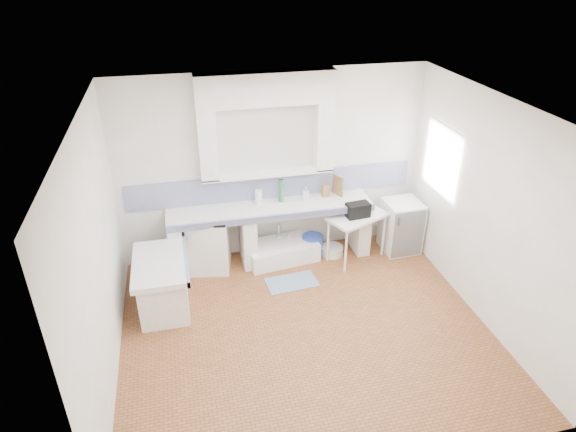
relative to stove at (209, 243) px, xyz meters
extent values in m
plane|color=brown|center=(1.03, -1.69, -0.41)|extent=(4.50, 4.50, 0.00)
plane|color=white|center=(1.03, -1.69, 2.39)|extent=(4.50, 4.50, 0.00)
plane|color=white|center=(1.03, 0.31, 0.99)|extent=(4.50, 0.00, 4.50)
plane|color=white|center=(1.03, -3.69, 0.99)|extent=(4.50, 0.00, 4.50)
plane|color=white|center=(-1.22, -1.69, 0.99)|extent=(0.00, 4.50, 4.50)
plane|color=white|center=(3.28, -1.69, 0.99)|extent=(0.00, 4.50, 4.50)
cube|color=white|center=(0.93, 0.19, 2.17)|extent=(1.90, 0.25, 0.45)
cube|color=#382312|center=(3.45, -0.49, 1.19)|extent=(0.35, 0.86, 1.06)
cube|color=white|center=(3.31, -0.49, 1.57)|extent=(0.01, 0.84, 0.24)
cube|color=white|center=(0.93, 0.01, 0.45)|extent=(3.00, 0.60, 0.08)
cube|color=navy|center=(0.93, -0.27, 0.45)|extent=(3.00, 0.04, 0.10)
cube|color=white|center=(-0.47, 0.01, 0.00)|extent=(0.20, 0.55, 0.82)
cube|color=white|center=(0.58, 0.01, 0.00)|extent=(0.20, 0.55, 0.82)
cube|color=white|center=(2.33, 0.01, 0.00)|extent=(0.20, 0.55, 0.82)
cube|color=white|center=(-0.67, -0.79, 0.25)|extent=(0.70, 1.10, 0.08)
cube|color=white|center=(-0.67, -0.79, -0.10)|extent=(0.60, 1.00, 0.62)
cube|color=navy|center=(-0.34, -0.79, 0.25)|extent=(0.04, 1.10, 0.10)
cube|color=navy|center=(1.03, 0.30, 0.69)|extent=(4.27, 0.03, 0.40)
cube|color=white|center=(0.00, 0.00, 0.00)|extent=(0.67, 0.66, 0.82)
cube|color=white|center=(1.08, -0.03, -0.28)|extent=(1.13, 0.71, 0.25)
cube|color=white|center=(2.19, -0.24, -0.04)|extent=(1.00, 0.81, 0.04)
cube|color=white|center=(2.95, -0.16, 0.00)|extent=(0.55, 0.55, 0.82)
cylinder|color=#B70720|center=(0.96, -0.03, -0.27)|extent=(0.39, 0.39, 0.28)
cylinder|color=#C2441C|center=(1.22, -0.12, -0.29)|extent=(0.26, 0.26, 0.24)
cylinder|color=blue|center=(1.58, 0.02, -0.26)|extent=(0.43, 0.43, 0.31)
cylinder|color=white|center=(1.87, -0.08, -0.34)|extent=(0.37, 0.37, 0.13)
cylinder|color=silver|center=(1.08, 0.16, -0.25)|extent=(0.09, 0.09, 0.32)
cylinder|color=silver|center=(1.24, 0.16, -0.25)|extent=(0.10, 0.10, 0.32)
cube|color=black|center=(2.17, -0.27, 0.43)|extent=(0.36, 0.23, 0.21)
cylinder|color=#2D6F43|center=(1.12, 0.13, 0.67)|extent=(0.10, 0.10, 0.35)
cylinder|color=#2D6F43|center=(1.11, 0.16, 0.64)|extent=(0.09, 0.09, 0.30)
cube|color=olive|center=(1.80, 0.16, 0.59)|extent=(0.11, 0.09, 0.20)
cube|color=olive|center=(2.00, 0.16, 0.65)|extent=(0.11, 0.22, 0.31)
cylinder|color=white|center=(0.78, 0.15, 0.60)|extent=(0.13, 0.13, 0.22)
imported|color=white|center=(1.48, 0.11, 0.59)|extent=(0.11, 0.11, 0.21)
cube|color=#2D578D|center=(1.08, -0.67, -0.40)|extent=(0.75, 0.47, 0.01)
camera|label=1|loc=(-0.28, -6.33, 3.83)|focal=31.12mm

